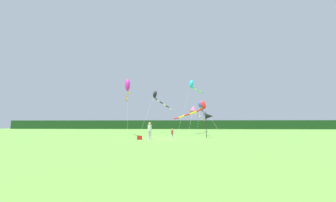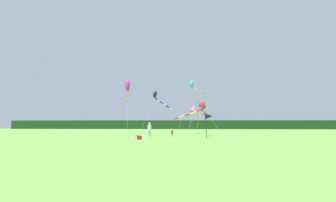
{
  "view_description": "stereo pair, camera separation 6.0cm",
  "coord_description": "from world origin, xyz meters",
  "px_view_note": "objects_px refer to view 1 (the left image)",
  "views": [
    {
      "loc": [
        1.8,
        -23.19,
        1.59
      ],
      "look_at": [
        0.0,
        6.0,
        4.78
      ],
      "focal_mm": 22.6,
      "sensor_mm": 36.0,
      "label": 1
    },
    {
      "loc": [
        1.86,
        -23.18,
        1.59
      ],
      "look_at": [
        0.0,
        6.0,
        4.78
      ],
      "focal_mm": 22.6,
      "sensor_mm": 36.0,
      "label": 2
    }
  ],
  "objects_px": {
    "kite_blue": "(201,105)",
    "person_child": "(172,133)",
    "kite_rainbow": "(194,110)",
    "kite_cyan": "(193,85)",
    "banner_flag_pole": "(209,116)",
    "kite_red": "(199,108)",
    "kite_magenta": "(127,87)",
    "cooler_box": "(140,138)",
    "person_adult": "(150,130)",
    "kite_black": "(157,97)"
  },
  "relations": [
    {
      "from": "banner_flag_pole",
      "to": "kite_cyan",
      "type": "height_order",
      "value": "kite_cyan"
    },
    {
      "from": "person_child",
      "to": "cooler_box",
      "type": "relative_size",
      "value": 2.35
    },
    {
      "from": "person_child",
      "to": "kite_black",
      "type": "height_order",
      "value": "kite_black"
    },
    {
      "from": "cooler_box",
      "to": "kite_magenta",
      "type": "height_order",
      "value": "kite_magenta"
    },
    {
      "from": "kite_cyan",
      "to": "kite_red",
      "type": "bearing_deg",
      "value": -83.45
    },
    {
      "from": "kite_red",
      "to": "kite_rainbow",
      "type": "xyz_separation_m",
      "value": [
        -0.18,
        7.43,
        0.2
      ]
    },
    {
      "from": "kite_cyan",
      "to": "kite_magenta",
      "type": "relative_size",
      "value": 1.14
    },
    {
      "from": "kite_black",
      "to": "kite_red",
      "type": "relative_size",
      "value": 1.55
    },
    {
      "from": "banner_flag_pole",
      "to": "kite_magenta",
      "type": "xyz_separation_m",
      "value": [
        -10.41,
        3.38,
        4.08
      ]
    },
    {
      "from": "person_child",
      "to": "kite_magenta",
      "type": "relative_size",
      "value": 0.14
    },
    {
      "from": "kite_black",
      "to": "kite_rainbow",
      "type": "height_order",
      "value": "kite_black"
    },
    {
      "from": "banner_flag_pole",
      "to": "kite_blue",
      "type": "height_order",
      "value": "kite_blue"
    },
    {
      "from": "kite_red",
      "to": "kite_magenta",
      "type": "bearing_deg",
      "value": -171.71
    },
    {
      "from": "kite_black",
      "to": "kite_magenta",
      "type": "height_order",
      "value": "kite_black"
    },
    {
      "from": "cooler_box",
      "to": "kite_blue",
      "type": "bearing_deg",
      "value": 67.58
    },
    {
      "from": "kite_cyan",
      "to": "kite_black",
      "type": "height_order",
      "value": "kite_cyan"
    },
    {
      "from": "kite_cyan",
      "to": "kite_rainbow",
      "type": "relative_size",
      "value": 1.07
    },
    {
      "from": "kite_rainbow",
      "to": "kite_cyan",
      "type": "bearing_deg",
      "value": -98.09
    },
    {
      "from": "person_adult",
      "to": "kite_rainbow",
      "type": "distance_m",
      "value": 16.2
    },
    {
      "from": "kite_black",
      "to": "kite_cyan",
      "type": "bearing_deg",
      "value": -38.29
    },
    {
      "from": "kite_cyan",
      "to": "cooler_box",
      "type": "bearing_deg",
      "value": -116.48
    },
    {
      "from": "person_adult",
      "to": "kite_red",
      "type": "bearing_deg",
      "value": 52.82
    },
    {
      "from": "kite_cyan",
      "to": "kite_black",
      "type": "distance_m",
      "value": 8.12
    },
    {
      "from": "person_child",
      "to": "kite_rainbow",
      "type": "bearing_deg",
      "value": 76.83
    },
    {
      "from": "person_child",
      "to": "cooler_box",
      "type": "distance_m",
      "value": 3.51
    },
    {
      "from": "kite_black",
      "to": "kite_rainbow",
      "type": "distance_m",
      "value": 7.5
    },
    {
      "from": "cooler_box",
      "to": "banner_flag_pole",
      "type": "height_order",
      "value": "banner_flag_pole"
    },
    {
      "from": "person_adult",
      "to": "kite_magenta",
      "type": "relative_size",
      "value": 0.23
    },
    {
      "from": "person_adult",
      "to": "banner_flag_pole",
      "type": "xyz_separation_m",
      "value": [
        6.43,
        2.7,
        1.47
      ]
    },
    {
      "from": "person_child",
      "to": "kite_cyan",
      "type": "xyz_separation_m",
      "value": [
        2.86,
        11.18,
        7.24
      ]
    },
    {
      "from": "kite_red",
      "to": "kite_rainbow",
      "type": "height_order",
      "value": "kite_rainbow"
    },
    {
      "from": "kite_cyan",
      "to": "person_adult",
      "type": "bearing_deg",
      "value": -112.67
    },
    {
      "from": "banner_flag_pole",
      "to": "kite_red",
      "type": "distance_m",
      "value": 5.04
    },
    {
      "from": "cooler_box",
      "to": "kite_magenta",
      "type": "xyz_separation_m",
      "value": [
        -2.96,
        6.14,
        6.35
      ]
    },
    {
      "from": "cooler_box",
      "to": "kite_blue",
      "type": "xyz_separation_m",
      "value": [
        8.12,
        19.69,
        4.99
      ]
    },
    {
      "from": "kite_rainbow",
      "to": "kite_black",
      "type": "bearing_deg",
      "value": 160.72
    },
    {
      "from": "kite_black",
      "to": "kite_rainbow",
      "type": "relative_size",
      "value": 1.18
    },
    {
      "from": "cooler_box",
      "to": "kite_red",
      "type": "xyz_separation_m",
      "value": [
        6.7,
        7.55,
        3.65
      ]
    },
    {
      "from": "kite_black",
      "to": "kite_rainbow",
      "type": "bearing_deg",
      "value": -19.28
    },
    {
      "from": "kite_blue",
      "to": "person_child",
      "type": "bearing_deg",
      "value": -104.62
    },
    {
      "from": "kite_magenta",
      "to": "kite_rainbow",
      "type": "distance_m",
      "value": 13.2
    },
    {
      "from": "kite_red",
      "to": "kite_magenta",
      "type": "xyz_separation_m",
      "value": [
        -9.66,
        -1.41,
        2.7
      ]
    },
    {
      "from": "person_adult",
      "to": "cooler_box",
      "type": "height_order",
      "value": "person_adult"
    },
    {
      "from": "person_adult",
      "to": "kite_blue",
      "type": "xyz_separation_m",
      "value": [
        7.11,
        19.64,
        4.19
      ]
    },
    {
      "from": "person_adult",
      "to": "kite_blue",
      "type": "relative_size",
      "value": 0.19
    },
    {
      "from": "kite_red",
      "to": "kite_rainbow",
      "type": "relative_size",
      "value": 0.76
    },
    {
      "from": "person_adult",
      "to": "kite_red",
      "type": "relative_size",
      "value": 0.28
    },
    {
      "from": "person_child",
      "to": "kite_magenta",
      "type": "bearing_deg",
      "value": 141.48
    },
    {
      "from": "kite_black",
      "to": "kite_blue",
      "type": "xyz_separation_m",
      "value": [
        8.27,
        2.38,
        -1.38
      ]
    },
    {
      "from": "person_adult",
      "to": "banner_flag_pole",
      "type": "bearing_deg",
      "value": 22.81
    }
  ]
}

